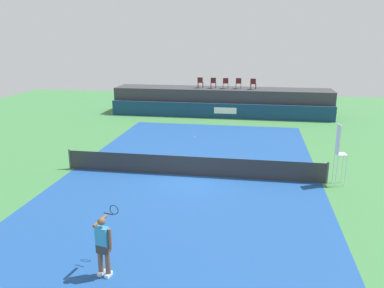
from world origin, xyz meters
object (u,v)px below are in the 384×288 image
net_post_far (327,173)px  tennis_player (103,244)px  spectator_chair_far_right (253,83)px  umpire_chair (339,150)px  tennis_ball (195,137)px  spectator_chair_center (226,83)px  spectator_chair_right (239,83)px  spectator_chair_far_left (200,82)px  spectator_chair_left (213,82)px  net_post_near (70,159)px

net_post_far → tennis_player: tennis_player is taller
spectator_chair_far_right → tennis_player: 23.58m
spectator_chair_far_right → umpire_chair: spectator_chair_far_right is taller
tennis_ball → spectator_chair_far_right: bearing=65.8°
spectator_chair_center → spectator_chair_far_right: same height
spectator_chair_right → umpire_chair: 16.06m
spectator_chair_far_left → spectator_chair_far_right: size_ratio=1.00×
spectator_chair_left → net_post_near: size_ratio=0.89×
umpire_chair → net_post_near: size_ratio=2.76×
tennis_ball → spectator_chair_right: bearing=73.8°
spectator_chair_right → spectator_chair_far_right: bearing=-9.1°
spectator_chair_right → tennis_player: spectator_chair_right is taller
spectator_chair_right → net_post_near: bearing=-116.6°
spectator_chair_center → tennis_player: 23.41m
spectator_chair_far_left → spectator_chair_center: bearing=-3.3°
spectator_chair_far_left → net_post_near: (-4.39, -15.14, -2.19)m
net_post_near → tennis_ball: (5.23, 7.03, -0.46)m
spectator_chair_left → spectator_chair_center: bearing=-4.2°
spectator_chair_center → umpire_chair: bearing=-67.3°
spectator_chair_far_left → net_post_far: size_ratio=0.89×
umpire_chair → net_post_far: 1.16m
spectator_chair_right → net_post_near: size_ratio=0.89×
net_post_far → tennis_player: 11.04m
spectator_chair_far_left → spectator_chair_center: same height
spectator_chair_far_left → tennis_ball: size_ratio=13.06×
umpire_chair → tennis_player: umpire_chair is taller
spectator_chair_far_left → tennis_ball: spectator_chair_far_left is taller
net_post_far → umpire_chair: bearing=-2.6°
spectator_chair_center → umpire_chair: (6.28, -15.04, -1.11)m
spectator_chair_far_right → tennis_player: (-3.65, -23.23, -1.73)m
spectator_chair_center → spectator_chair_far_right: (2.26, -0.08, 0.00)m
spectator_chair_center → tennis_player: size_ratio=0.50×
spectator_chair_right → net_post_far: (4.82, -15.13, -2.19)m
spectator_chair_left → tennis_ball: bearing=-91.9°
spectator_chair_far_right → net_post_far: 15.53m
spectator_chair_right → tennis_player: size_ratio=0.50×
tennis_player → umpire_chair: bearing=47.2°
spectator_chair_right → spectator_chair_far_right: size_ratio=1.00×
spectator_chair_far_right → net_post_far: size_ratio=0.89×
spectator_chair_far_left → tennis_player: spectator_chair_far_left is taller
net_post_far → spectator_chair_far_right: bearing=103.6°
umpire_chair → spectator_chair_far_left: bearing=119.0°
spectator_chair_far_left → umpire_chair: (8.41, -15.16, -1.11)m
net_post_near → tennis_player: 9.76m
tennis_player → spectator_chair_far_left: bearing=91.8°
spectator_chair_right → umpire_chair: size_ratio=0.32×
tennis_player → tennis_ball: tennis_player is taller
spectator_chair_left → spectator_chair_center: 1.03m
spectator_chair_far_left → net_post_far: (8.01, -15.14, -2.19)m
umpire_chair → tennis_ball: size_ratio=40.59×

